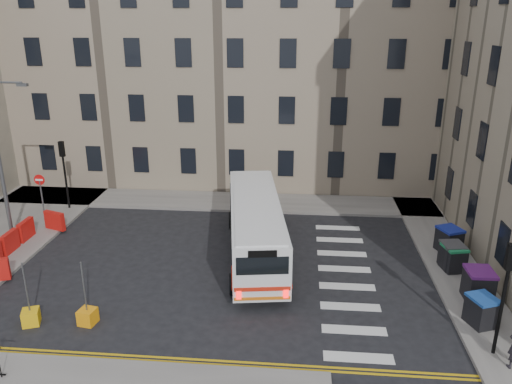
% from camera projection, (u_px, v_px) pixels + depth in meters
% --- Properties ---
extents(ground, '(120.00, 120.00, 0.00)m').
position_uv_depth(ground, '(258.00, 269.00, 23.06)').
color(ground, black).
rests_on(ground, ground).
extents(pavement_north, '(36.00, 3.20, 0.15)m').
position_uv_depth(pavement_north, '(175.00, 200.00, 31.62)').
color(pavement_north, slate).
rests_on(pavement_north, ground).
extents(pavement_east, '(2.40, 26.00, 0.15)m').
position_uv_depth(pavement_east, '(436.00, 239.00, 26.02)').
color(pavement_east, slate).
rests_on(pavement_east, ground).
extents(terrace_north, '(38.30, 10.80, 17.20)m').
position_uv_depth(terrace_north, '(179.00, 53.00, 35.36)').
color(terrace_north, gray).
rests_on(terrace_north, ground).
extents(traffic_light_east, '(0.28, 0.22, 4.10)m').
position_uv_depth(traffic_light_east, '(506.00, 283.00, 16.21)').
color(traffic_light_east, black).
rests_on(traffic_light_east, pavement_east).
extents(traffic_light_nw, '(0.28, 0.22, 4.10)m').
position_uv_depth(traffic_light_nw, '(64.00, 164.00, 29.23)').
color(traffic_light_nw, black).
rests_on(traffic_light_nw, pavement_west).
extents(no_entry_north, '(0.60, 0.08, 3.00)m').
position_uv_depth(no_entry_north, '(41.00, 188.00, 27.66)').
color(no_entry_north, '#595B5E').
rests_on(no_entry_north, pavement_west).
extents(roadworks_barriers, '(1.66, 6.26, 1.00)m').
position_uv_depth(roadworks_barriers, '(17.00, 242.00, 24.32)').
color(roadworks_barriers, red).
rests_on(roadworks_barriers, pavement_west).
extents(bus, '(3.78, 10.40, 2.76)m').
position_uv_depth(bus, '(255.00, 225.00, 23.94)').
color(bus, silver).
rests_on(bus, ground).
extents(wheelie_bin_a, '(1.21, 1.28, 1.14)m').
position_uv_depth(wheelie_bin_a, '(482.00, 310.00, 18.53)').
color(wheelie_bin_a, black).
rests_on(wheelie_bin_a, pavement_east).
extents(wheelie_bin_b, '(1.07, 1.22, 1.33)m').
position_uv_depth(wheelie_bin_b, '(478.00, 285.00, 20.11)').
color(wheelie_bin_b, black).
rests_on(wheelie_bin_b, pavement_east).
extents(wheelie_bin_c, '(1.12, 1.22, 1.15)m').
position_uv_depth(wheelie_bin_c, '(453.00, 258.00, 22.56)').
color(wheelie_bin_c, black).
rests_on(wheelie_bin_c, pavement_east).
extents(wheelie_bin_d, '(1.07, 1.19, 1.19)m').
position_uv_depth(wheelie_bin_d, '(452.00, 256.00, 22.74)').
color(wheelie_bin_d, black).
rests_on(wheelie_bin_d, pavement_east).
extents(wheelie_bin_e, '(1.33, 1.40, 1.22)m').
position_uv_depth(wheelie_bin_e, '(449.00, 240.00, 24.34)').
color(wheelie_bin_e, black).
rests_on(wheelie_bin_e, pavement_east).
extents(bollard_yellow, '(0.70, 0.70, 0.60)m').
position_uv_depth(bollard_yellow, '(88.00, 316.00, 18.90)').
color(bollard_yellow, orange).
rests_on(bollard_yellow, ground).
extents(bollard_chevron, '(0.77, 0.77, 0.60)m').
position_uv_depth(bollard_chevron, '(31.00, 317.00, 18.86)').
color(bollard_chevron, '#EEB30E').
rests_on(bollard_chevron, ground).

